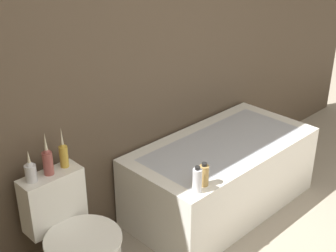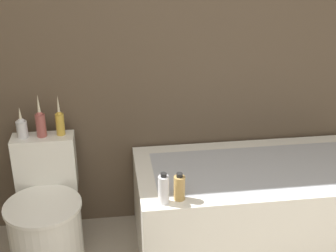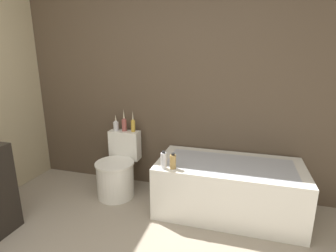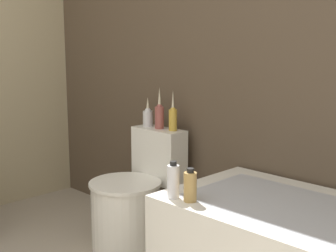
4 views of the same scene
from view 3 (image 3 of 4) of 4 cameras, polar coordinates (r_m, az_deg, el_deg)
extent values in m
cube|color=brown|center=(3.07, -1.37, 9.78)|extent=(6.40, 0.06, 2.60)
cube|color=white|center=(2.83, 12.92, -12.97)|extent=(1.44, 0.73, 0.54)
cube|color=#B7BCC6|center=(2.72, 13.25, -8.05)|extent=(1.24, 0.53, 0.01)
cylinder|color=white|center=(3.13, -11.35, -11.49)|extent=(0.42, 0.42, 0.40)
cylinder|color=white|center=(3.04, -11.56, -7.96)|extent=(0.44, 0.44, 0.02)
cube|color=white|center=(3.24, -9.36, -4.06)|extent=(0.37, 0.15, 0.35)
cylinder|color=silver|center=(3.22, -11.26, -0.04)|extent=(0.06, 0.06, 0.10)
sphere|color=silver|center=(3.21, -11.30, 0.83)|extent=(0.04, 0.04, 0.04)
cone|color=beige|center=(3.20, -11.34, 1.62)|extent=(0.02, 0.02, 0.09)
cylinder|color=#994C47|center=(3.17, -9.50, 0.15)|extent=(0.06, 0.06, 0.14)
sphere|color=#994C47|center=(3.15, -9.56, 1.37)|extent=(0.04, 0.04, 0.04)
cone|color=beige|center=(3.14, -9.61, 2.48)|extent=(0.02, 0.02, 0.13)
cylinder|color=gold|center=(3.13, -7.61, -0.01)|extent=(0.05, 0.05, 0.13)
sphere|color=gold|center=(3.12, -7.65, 1.16)|extent=(0.03, 0.03, 0.03)
cone|color=beige|center=(3.10, -7.69, 2.22)|extent=(0.02, 0.02, 0.12)
cylinder|color=silver|center=(2.51, -0.97, -7.57)|extent=(0.06, 0.06, 0.16)
cylinder|color=black|center=(2.48, -0.97, -5.70)|extent=(0.03, 0.03, 0.02)
cylinder|color=tan|center=(2.51, 1.08, -7.81)|extent=(0.06, 0.06, 0.14)
cylinder|color=black|center=(2.48, 1.08, -6.16)|extent=(0.03, 0.03, 0.02)
camera|label=1|loc=(2.59, -62.85, 18.99)|focal=50.00mm
camera|label=2|loc=(1.00, -69.03, 24.65)|focal=50.00mm
camera|label=4|loc=(1.11, 59.48, -9.73)|focal=50.00mm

